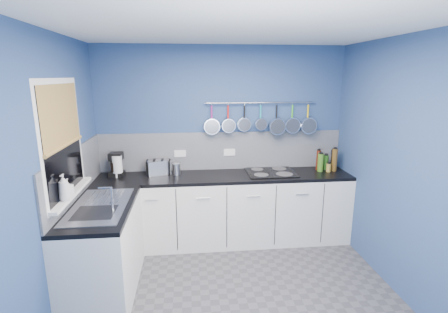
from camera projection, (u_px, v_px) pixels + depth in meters
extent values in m
cube|color=#47474C|center=(237.00, 299.00, 3.28)|extent=(3.20, 3.00, 0.02)
cube|color=white|center=(240.00, 26.00, 2.68)|extent=(3.20, 3.00, 0.02)
cube|color=navy|center=(222.00, 143.00, 4.44)|extent=(3.20, 0.02, 2.50)
cube|color=navy|center=(287.00, 272.00, 1.52)|extent=(3.20, 0.02, 2.50)
cube|color=navy|center=(49.00, 182.00, 2.82)|extent=(0.02, 3.00, 2.50)
cube|color=navy|center=(408.00, 171.00, 3.15)|extent=(0.02, 3.00, 2.50)
cube|color=#9EA0A5|center=(222.00, 151.00, 4.44)|extent=(3.20, 0.02, 0.50)
cube|color=#9EA0A5|center=(76.00, 173.00, 3.42)|extent=(0.02, 1.80, 0.50)
cube|color=silver|center=(224.00, 210.00, 4.33)|extent=(3.20, 0.60, 0.86)
cube|color=black|center=(224.00, 177.00, 4.23)|extent=(3.20, 0.60, 0.04)
cube|color=silver|center=(104.00, 250.00, 3.33)|extent=(0.60, 1.20, 0.86)
cube|color=black|center=(100.00, 208.00, 3.22)|extent=(0.60, 1.20, 0.04)
cube|color=white|center=(62.00, 140.00, 3.04)|extent=(0.01, 1.00, 1.10)
cube|color=black|center=(63.00, 140.00, 3.04)|extent=(0.01, 0.90, 1.00)
cube|color=#B58539|center=(61.00, 115.00, 2.99)|extent=(0.01, 0.90, 0.55)
cube|color=white|center=(71.00, 194.00, 3.16)|extent=(0.10, 0.98, 0.03)
cube|color=silver|center=(100.00, 206.00, 3.22)|extent=(0.50, 0.95, 0.01)
cube|color=white|center=(180.00, 153.00, 4.38)|extent=(0.15, 0.01, 0.09)
cube|color=white|center=(229.00, 152.00, 4.44)|extent=(0.15, 0.01, 0.09)
cylinder|color=silver|center=(261.00, 103.00, 4.31)|extent=(1.45, 0.02, 0.02)
imported|color=white|center=(64.00, 188.00, 2.92)|extent=(0.10, 0.10, 0.24)
imported|color=white|center=(67.00, 188.00, 3.01)|extent=(0.10, 0.10, 0.17)
cylinder|color=white|center=(117.00, 166.00, 4.12)|extent=(0.14, 0.14, 0.27)
cube|color=silver|center=(159.00, 167.00, 4.24)|extent=(0.31, 0.23, 0.18)
cylinder|color=silver|center=(176.00, 169.00, 4.23)|extent=(0.13, 0.13, 0.14)
cube|color=black|center=(270.00, 172.00, 4.33)|extent=(0.62, 0.54, 0.01)
cylinder|color=black|center=(333.00, 160.00, 4.45)|extent=(0.06, 0.06, 0.27)
cylinder|color=#265919|center=(326.00, 162.00, 4.46)|extent=(0.07, 0.07, 0.19)
cylinder|color=#4C190C|center=(318.00, 160.00, 4.43)|extent=(0.06, 0.06, 0.26)
cylinder|color=brown|center=(334.00, 160.00, 4.38)|extent=(0.07, 0.07, 0.30)
cylinder|color=olive|center=(329.00, 168.00, 4.35)|extent=(0.06, 0.06, 0.11)
cylinder|color=#3F721E|center=(320.00, 163.00, 4.36)|extent=(0.07, 0.07, 0.23)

